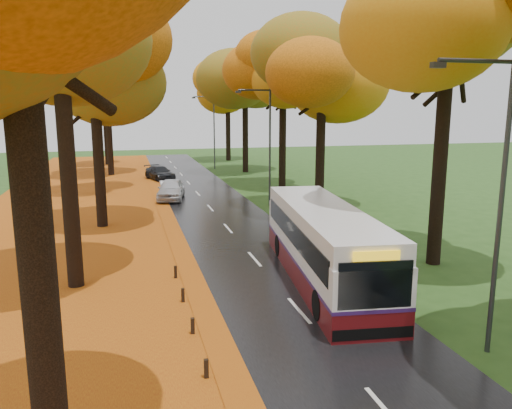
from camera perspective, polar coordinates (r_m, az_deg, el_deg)
name	(u,v)px	position (r m, az deg, el deg)	size (l,w,h in m)	color
road	(225,225)	(29.25, -3.61, -2.32)	(6.50, 90.00, 0.04)	black
centre_line	(225,224)	(29.25, -3.61, -2.28)	(0.12, 90.00, 0.01)	silver
leaf_verge	(61,235)	(28.97, -21.38, -3.23)	(12.00, 90.00, 0.02)	maroon
leaf_drift	(172,227)	(28.84, -9.57, -2.61)	(0.90, 90.00, 0.01)	#BE7213
trees_left	(88,56)	(30.18, -18.69, 15.74)	(9.20, 74.00, 13.88)	black
trees_right	(331,59)	(32.54, 8.51, 16.07)	(9.30, 74.20, 13.96)	black
streetlamp_near	(495,187)	(14.55, 25.61, 1.81)	(2.45, 0.18, 8.00)	#333538
streetlamp_mid	(266,138)	(34.31, 1.19, 7.60)	(2.45, 0.18, 8.00)	#333538
streetlamp_far	(212,126)	(55.77, -5.07, 8.89)	(2.45, 0.18, 8.00)	#333538
bus	(324,242)	(19.80, 7.74, -4.32)	(3.84, 11.27, 2.91)	#530D10
car_white	(171,189)	(37.51, -9.69, 1.73)	(1.80, 4.47, 1.52)	silver
car_silver	(169,190)	(38.26, -9.90, 1.69)	(1.32, 3.78, 1.25)	#989A9F
car_dark	(160,173)	(48.15, -10.93, 3.57)	(1.77, 4.35, 1.26)	black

